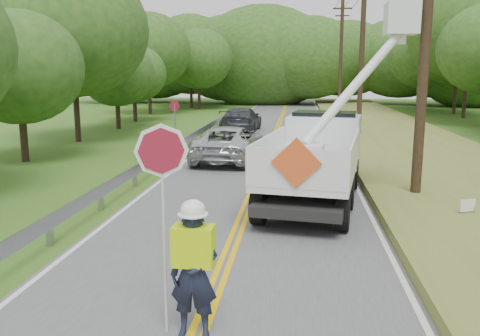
# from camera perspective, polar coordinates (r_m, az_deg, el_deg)

# --- Properties ---
(road) EXTENTS (7.20, 96.00, 0.03)m
(road) POSITION_cam_1_polar(r_m,az_deg,el_deg) (20.69, 2.55, 0.10)
(road) COLOR #4F5052
(road) RESTS_ON ground
(guardrail) EXTENTS (0.18, 48.00, 0.77)m
(guardrail) POSITION_cam_1_polar(r_m,az_deg,el_deg) (22.12, -7.72, 2.13)
(guardrail) COLOR gray
(guardrail) RESTS_ON ground
(utility_poles) EXTENTS (1.60, 43.30, 10.00)m
(utility_poles) POSITION_cam_1_polar(r_m,az_deg,el_deg) (23.61, 15.78, 13.86)
(utility_poles) COLOR black
(utility_poles) RESTS_ON ground
(tall_grass_verge) EXTENTS (7.00, 96.00, 0.30)m
(tall_grass_verge) POSITION_cam_1_polar(r_m,az_deg,el_deg) (21.39, 21.88, 0.05)
(tall_grass_verge) COLOR olive
(tall_grass_verge) RESTS_ON ground
(treeline_left) EXTENTS (10.86, 55.46, 10.00)m
(treeline_left) POSITION_cam_1_polar(r_m,az_deg,el_deg) (37.37, -12.64, 13.03)
(treeline_left) COLOR #332319
(treeline_left) RESTS_ON ground
(treeline_horizon) EXTENTS (57.89, 15.13, 12.77)m
(treeline_horizon) POSITION_cam_1_polar(r_m,az_deg,el_deg) (62.32, 6.78, 12.28)
(treeline_horizon) COLOR #254819
(treeline_horizon) RESTS_ON ground
(flagger) EXTENTS (1.17, 0.48, 3.15)m
(flagger) POSITION_cam_1_polar(r_m,az_deg,el_deg) (7.42, -5.35, -10.82)
(flagger) COLOR #191E33
(flagger) RESTS_ON road
(bucket_truck) EXTENTS (4.55, 7.48, 7.00)m
(bucket_truck) POSITION_cam_1_polar(r_m,az_deg,el_deg) (16.02, 9.51, 2.50)
(bucket_truck) COLOR black
(bucket_truck) RESTS_ON road
(suv_silver) EXTENTS (2.89, 5.68, 1.54)m
(suv_silver) POSITION_cam_1_polar(r_m,az_deg,el_deg) (22.08, -1.23, 2.83)
(suv_silver) COLOR silver
(suv_silver) RESTS_ON road
(suv_darkgrey) EXTENTS (2.45, 5.55, 1.58)m
(suv_darkgrey) POSITION_cam_1_polar(r_m,az_deg,el_deg) (33.07, 0.13, 5.55)
(suv_darkgrey) COLOR #383A40
(suv_darkgrey) RESTS_ON road
(stop_sign_permanent) EXTENTS (0.45, 0.34, 2.53)m
(stop_sign_permanent) POSITION_cam_1_polar(r_m,az_deg,el_deg) (24.61, -7.43, 5.66)
(stop_sign_permanent) COLOR gray
(stop_sign_permanent) RESTS_ON ground
(yard_sign) EXTENTS (0.43, 0.22, 0.66)m
(yard_sign) POSITION_cam_1_polar(r_m,az_deg,el_deg) (14.19, 24.43, -4.00)
(yard_sign) COLOR white
(yard_sign) RESTS_ON ground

